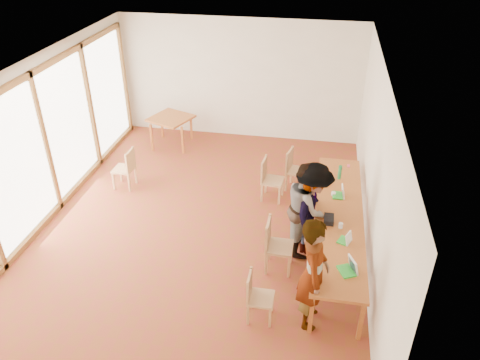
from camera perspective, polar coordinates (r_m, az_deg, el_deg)
The scene contains 25 objects.
ground at distance 9.01m, azimuth -4.60°, elevation -5.27°, with size 8.00×8.00×0.00m, color brown.
wall_back at distance 11.81m, azimuth 0.01°, elevation 12.15°, with size 6.00×0.10×3.00m, color #EEE6CD.
wall_front at distance 5.25m, azimuth -16.71°, elevation -17.38°, with size 6.00×0.10×3.00m, color #EEE6CD.
wall_right at distance 8.03m, azimuth 16.14°, elevation 1.28°, with size 0.10×8.00×3.00m, color #EEE6CD.
window_wall at distance 9.39m, azimuth -22.81°, elevation 4.48°, with size 0.10×8.00×3.00m, color white.
ceiling at distance 7.63m, azimuth -5.56°, elevation 13.34°, with size 6.00×8.00×0.04m, color white.
communal_table at distance 8.12m, azimuth 11.97°, elevation -4.41°, with size 0.80×4.00×0.75m.
side_table at distance 11.68m, azimuth -8.42°, elevation 7.21°, with size 0.90×0.90×0.75m.
chair_near at distance 6.89m, azimuth 1.83°, elevation -13.48°, with size 0.38×0.38×0.43m.
chair_mid at distance 7.67m, azimuth 4.12°, elevation -7.31°, with size 0.44×0.44×0.50m.
chair_far at distance 9.45m, azimuth 3.45°, elevation 0.65°, with size 0.46×0.46×0.48m.
chair_empty at distance 9.85m, azimuth 6.52°, elevation 1.79°, with size 0.49×0.49×0.47m.
chair_spare at distance 10.10m, azimuth -13.62°, elevation 1.82°, with size 0.42×0.42×0.47m.
person_near at distance 6.65m, azimuth 8.92°, elevation -11.19°, with size 0.65×0.43×1.78m, color gray.
person_mid at distance 8.00m, azimuth 8.02°, elevation -3.36°, with size 0.82×0.64×1.68m, color gray.
person_far at distance 7.95m, azimuth 8.80°, elevation -3.59°, with size 1.11×0.64×1.71m, color gray.
laptop_near at distance 6.96m, azimuth 13.22°, elevation -10.40°, with size 0.32×0.33×0.23m.
laptop_mid at distance 7.48m, azimuth 12.81°, elevation -7.07°, with size 0.25×0.26×0.18m.
laptop_far at distance 8.55m, azimuth 12.13°, elevation -1.62°, with size 0.22×0.25×0.21m.
yellow_mug at distance 8.86m, azimuth 10.69°, elevation -0.24°, with size 0.13×0.13×0.10m, color orange.
green_bottle at distance 9.04m, azimuth 12.07°, elevation 0.92°, with size 0.07×0.07×0.28m, color #21793D.
clear_glass at distance 7.77m, azimuth 12.18°, elevation -5.44°, with size 0.07×0.07×0.09m, color silver.
condiment_cup at distance 8.57m, azimuth 11.32°, elevation -1.65°, with size 0.08×0.08×0.06m, color white.
pink_phone at distance 9.58m, azimuth 13.09°, elevation 1.69°, with size 0.05×0.10×0.01m, color #E74D70.
black_pouch at distance 7.87m, azimuth 10.78°, elevation -4.74°, with size 0.16×0.26×0.09m, color black.
Camera 1 is at (2.02, -6.99, 5.32)m, focal length 35.00 mm.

